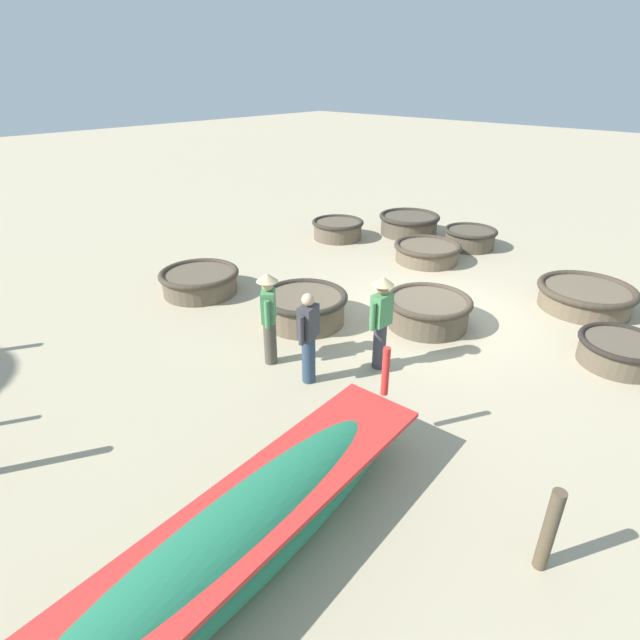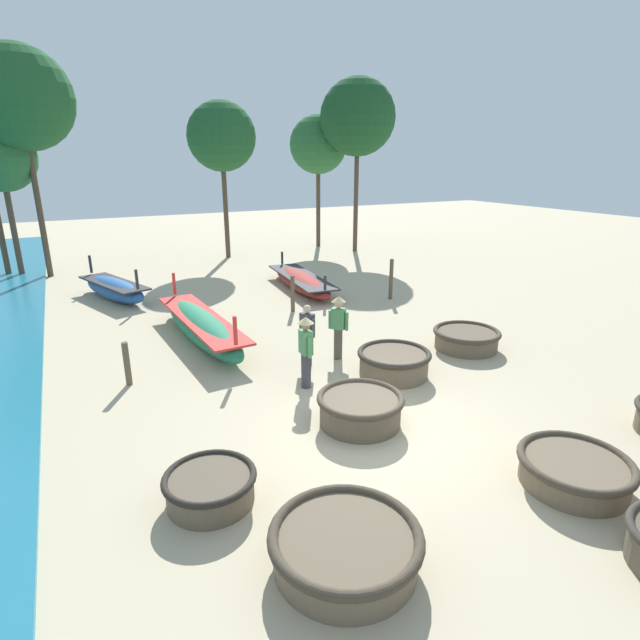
{
  "view_description": "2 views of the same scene",
  "coord_description": "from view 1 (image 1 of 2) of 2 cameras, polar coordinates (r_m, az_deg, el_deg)",
  "views": [
    {
      "loc": [
        -4.6,
        8.46,
        4.61
      ],
      "look_at": [
        0.43,
        3.01,
        0.86
      ],
      "focal_mm": 28.0,
      "sensor_mm": 36.0,
      "label": 1
    },
    {
      "loc": [
        -4.81,
        -6.9,
        4.97
      ],
      "look_at": [
        0.76,
        3.89,
        1.0
      ],
      "focal_mm": 28.0,
      "sensor_mm": 36.0,
      "label": 2
    }
  ],
  "objects": [
    {
      "name": "coracle_far_left",
      "position": [
        10.12,
        12.23,
        1.11
      ],
      "size": [
        1.71,
        1.71,
        0.6
      ],
      "color": "brown",
      "rests_on": "ground"
    },
    {
      "name": "coracle_front_left",
      "position": [
        10.02,
        -1.82,
        1.54
      ],
      "size": [
        1.75,
        1.75,
        0.62
      ],
      "color": "brown",
      "rests_on": "ground"
    },
    {
      "name": "long_boat_red_hull",
      "position": [
        5.48,
        -9.62,
        -23.68
      ],
      "size": [
        1.36,
        5.85,
        1.44
      ],
      "color": "#237551",
      "rests_on": "ground"
    },
    {
      "name": "coracle_upturned",
      "position": [
        13.65,
        12.14,
        7.65
      ],
      "size": [
        1.76,
        1.76,
        0.49
      ],
      "color": "brown",
      "rests_on": "ground"
    },
    {
      "name": "coracle_beside_post",
      "position": [
        15.06,
        16.77,
        9.03
      ],
      "size": [
        1.48,
        1.48,
        0.55
      ],
      "color": "brown",
      "rests_on": "ground"
    },
    {
      "name": "fisherman_hauling",
      "position": [
        8.37,
        -5.87,
        0.79
      ],
      "size": [
        0.39,
        0.42,
        1.67
      ],
      "color": "#4C473D",
      "rests_on": "ground"
    },
    {
      "name": "coracle_weathered",
      "position": [
        15.93,
        10.13,
        10.82
      ],
      "size": [
        1.85,
        1.85,
        0.61
      ],
      "color": "brown",
      "rests_on": "ground"
    },
    {
      "name": "ground_plane",
      "position": [
        10.67,
        12.75,
        0.52
      ],
      "size": [
        80.0,
        80.0,
        0.0
      ],
      "primitive_type": "plane",
      "color": "#BCAD8C"
    },
    {
      "name": "coracle_nearest",
      "position": [
        12.03,
        28.06,
        2.45
      ],
      "size": [
        1.99,
        1.99,
        0.52
      ],
      "color": "brown",
      "rests_on": "ground"
    },
    {
      "name": "fisherman_with_hat",
      "position": [
        8.25,
        7.0,
        0.34
      ],
      "size": [
        0.36,
        0.53,
        1.67
      ],
      "color": "#383842",
      "rests_on": "ground"
    },
    {
      "name": "coracle_far_right",
      "position": [
        10.05,
        31.1,
        -3.01
      ],
      "size": [
        1.41,
        1.41,
        0.48
      ],
      "color": "brown",
      "rests_on": "ground"
    },
    {
      "name": "fisherman_by_coracle",
      "position": [
        7.86,
        -1.34,
        -1.86
      ],
      "size": [
        0.3,
        0.52,
        1.57
      ],
      "color": "#2D425B",
      "rests_on": "ground"
    },
    {
      "name": "coracle_center",
      "position": [
        15.27,
        2.04,
        10.4
      ],
      "size": [
        1.55,
        1.55,
        0.55
      ],
      "color": "brown",
      "rests_on": "ground"
    },
    {
      "name": "mooring_post_mid_beach",
      "position": [
        5.83,
        24.71,
        -21.02
      ],
      "size": [
        0.14,
        0.14,
        1.03
      ],
      "primitive_type": "cylinder",
      "color": "brown",
      "rests_on": "ground"
    },
    {
      "name": "coracle_tilted",
      "position": [
        11.71,
        -13.59,
        4.4
      ],
      "size": [
        1.8,
        1.8,
        0.53
      ],
      "color": "brown",
      "rests_on": "ground"
    }
  ]
}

